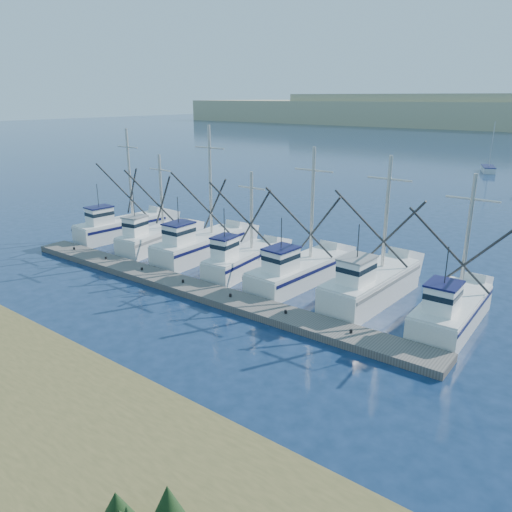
# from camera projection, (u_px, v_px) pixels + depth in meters

# --- Properties ---
(ground) EXTENTS (500.00, 500.00, 0.00)m
(ground) POSITION_uv_depth(u_px,v_px,m) (216.00, 358.00, 23.83)
(ground) COLOR #0D1F3A
(ground) RESTS_ON ground
(floating_dock) EXTENTS (32.01, 2.58, 0.43)m
(floating_dock) POSITION_uv_depth(u_px,v_px,m) (194.00, 289.00, 31.75)
(floating_dock) COLOR #625D57
(floating_dock) RESTS_ON ground
(trawler_fleet) EXTENTS (31.63, 8.49, 9.92)m
(trawler_fleet) POSITION_uv_depth(u_px,v_px,m) (249.00, 259.00, 35.00)
(trawler_fleet) COLOR silver
(trawler_fleet) RESTS_ON ground
(sailboat_far) EXTENTS (3.46, 5.55, 8.10)m
(sailboat_far) POSITION_uv_depth(u_px,v_px,m) (488.00, 169.00, 82.11)
(sailboat_far) COLOR silver
(sailboat_far) RESTS_ON ground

